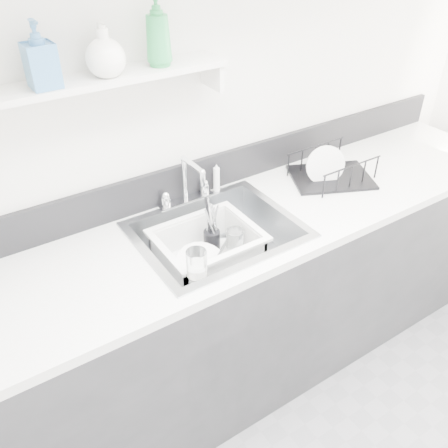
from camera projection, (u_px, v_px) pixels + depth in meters
room_shell at (441, 108)px, 0.90m from camera, size 3.50×3.00×2.60m
counter_run at (218, 313)px, 2.15m from camera, size 3.20×0.62×0.92m
backsplash at (180, 182)px, 2.05m from camera, size 3.20×0.02×0.16m
sink at (217, 248)px, 1.94m from camera, size 0.64×0.52×0.20m
faucet at (186, 191)px, 2.02m from camera, size 0.26×0.18×0.23m
side_sprayer at (217, 178)px, 2.10m from camera, size 0.03×0.03×0.14m
wall_shelf at (88, 84)px, 1.55m from camera, size 1.00×0.16×0.12m
wash_tub at (208, 250)px, 1.93m from camera, size 0.50×0.46×0.16m
plate_stack at (204, 269)px, 1.89m from camera, size 0.26×0.25×0.10m
utensil_cup at (212, 238)px, 2.01m from camera, size 0.07×0.07×0.24m
ladle at (209, 257)px, 1.93m from camera, size 0.26×0.27×0.08m
tumbler_in_tub at (235, 241)px, 2.00m from camera, size 0.09×0.09×0.11m
tumbler_counter at (197, 263)px, 1.64m from camera, size 0.08×0.08×0.10m
dish_rack at (332, 166)px, 2.20m from camera, size 0.45×0.40×0.13m
bowl_small at (238, 260)px, 1.95m from camera, size 0.12×0.12×0.03m
soap_bottle_b at (39, 55)px, 1.41m from camera, size 0.09×0.09×0.20m
soap_bottle_c at (105, 50)px, 1.51m from camera, size 0.13×0.13×0.17m
soap_bottle_d at (158, 31)px, 1.59m from camera, size 0.11×0.11×0.23m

